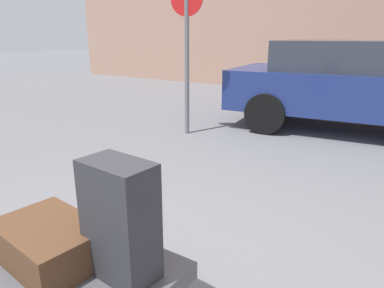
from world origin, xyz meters
The scene contains 5 objects.
luggage_cart centered at (0.00, 0.00, 0.27)m, with size 1.17×0.75×0.34m.
suitcase_brown_rear_left centered at (-0.08, -0.04, 0.44)m, with size 0.58×0.41×0.21m, color #51331E.
suitcase_charcoal_rear_right centered at (0.33, 0.09, 0.64)m, with size 0.36×0.22×0.61m, color #2D2D33.
parked_car centered at (0.63, 5.20, 0.76)m, with size 4.48×2.32×1.42m.
no_parking_sign centered at (-1.64, 3.51, 1.40)m, with size 0.49×0.12×2.26m.
Camera 1 is at (1.47, -0.99, 1.50)m, focal length 33.19 mm.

